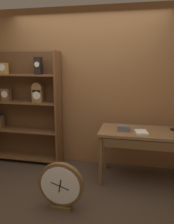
# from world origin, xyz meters

# --- Properties ---
(ground_plane) EXTENTS (10.00, 10.00, 0.00)m
(ground_plane) POSITION_xyz_m (0.00, 0.00, 0.00)
(ground_plane) COLOR #3D2D21
(back_wood_panel) EXTENTS (4.80, 0.05, 2.60)m
(back_wood_panel) POSITION_xyz_m (0.00, 1.32, 1.30)
(back_wood_panel) COLOR brown
(back_wood_panel) RESTS_ON ground
(bookshelf) EXTENTS (1.32, 0.32, 1.91)m
(bookshelf) POSITION_xyz_m (-1.12, 1.14, 0.96)
(bookshelf) COLOR brown
(bookshelf) RESTS_ON ground
(workbench) EXTENTS (1.31, 0.63, 0.77)m
(workbench) POSITION_xyz_m (0.94, 0.81, 0.68)
(workbench) COLOR brown
(workbench) RESTS_ON ground
(toolbox_small) EXTENTS (0.17, 0.10, 0.08)m
(toolbox_small) POSITION_xyz_m (0.63, 0.77, 0.81)
(toolbox_small) COLOR #595960
(toolbox_small) RESTS_ON workbench
(open_repair_manual) EXTENTS (0.20, 0.25, 0.02)m
(open_repair_manual) POSITION_xyz_m (0.88, 0.72, 0.78)
(open_repair_manual) COLOR silver
(open_repair_manual) RESTS_ON workbench
(round_clock_large) EXTENTS (0.55, 0.11, 0.59)m
(round_clock_large) POSITION_xyz_m (-0.05, -0.07, 0.30)
(round_clock_large) COLOR brown
(round_clock_large) RESTS_ON ground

